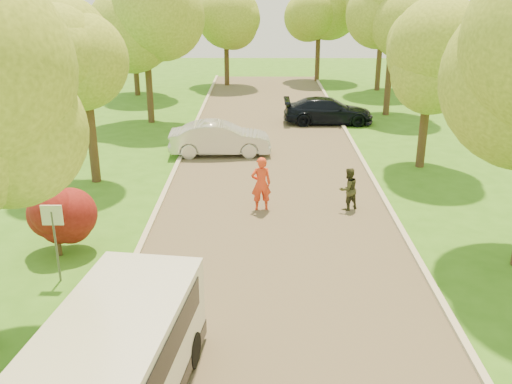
{
  "coord_description": "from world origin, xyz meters",
  "views": [
    {
      "loc": [
        -0.47,
        -9.41,
        7.57
      ],
      "look_at": [
        -0.59,
        7.34,
        1.3
      ],
      "focal_mm": 40.0,
      "sensor_mm": 36.0,
      "label": 1
    }
  ],
  "objects_px": {
    "street_sign": "(54,227)",
    "person_olive": "(348,189)",
    "minivan": "(111,371)",
    "silver_sedan": "(220,139)",
    "dark_sedan": "(328,111)",
    "person_striped": "(261,184)"
  },
  "relations": [
    {
      "from": "minivan",
      "to": "silver_sedan",
      "type": "relative_size",
      "value": 1.25
    },
    {
      "from": "silver_sedan",
      "to": "dark_sedan",
      "type": "bearing_deg",
      "value": -45.64
    },
    {
      "from": "dark_sedan",
      "to": "person_striped",
      "type": "distance_m",
      "value": 13.29
    },
    {
      "from": "silver_sedan",
      "to": "dark_sedan",
      "type": "height_order",
      "value": "silver_sedan"
    },
    {
      "from": "dark_sedan",
      "to": "person_olive",
      "type": "xyz_separation_m",
      "value": [
        -0.71,
        -12.7,
        0.04
      ]
    },
    {
      "from": "street_sign",
      "to": "dark_sedan",
      "type": "xyz_separation_m",
      "value": [
        9.1,
        17.81,
        -0.85
      ]
    },
    {
      "from": "minivan",
      "to": "dark_sedan",
      "type": "relative_size",
      "value": 1.17
    },
    {
      "from": "street_sign",
      "to": "dark_sedan",
      "type": "relative_size",
      "value": 0.44
    },
    {
      "from": "silver_sedan",
      "to": "person_striped",
      "type": "xyz_separation_m",
      "value": [
        1.87,
        -6.68,
        0.2
      ]
    },
    {
      "from": "dark_sedan",
      "to": "silver_sedan",
      "type": "bearing_deg",
      "value": 137.49
    },
    {
      "from": "minivan",
      "to": "person_olive",
      "type": "xyz_separation_m",
      "value": [
        5.66,
        10.24,
        -0.33
      ]
    },
    {
      "from": "street_sign",
      "to": "silver_sedan",
      "type": "relative_size",
      "value": 0.47
    },
    {
      "from": "street_sign",
      "to": "person_olive",
      "type": "xyz_separation_m",
      "value": [
        8.39,
        5.1,
        -0.81
      ]
    },
    {
      "from": "street_sign",
      "to": "person_striped",
      "type": "relative_size",
      "value": 1.13
    },
    {
      "from": "street_sign",
      "to": "person_olive",
      "type": "bearing_deg",
      "value": 31.32
    },
    {
      "from": "person_olive",
      "to": "minivan",
      "type": "bearing_deg",
      "value": 30.29
    },
    {
      "from": "minivan",
      "to": "person_striped",
      "type": "xyz_separation_m",
      "value": [
        2.65,
        10.18,
        -0.12
      ]
    },
    {
      "from": "dark_sedan",
      "to": "person_olive",
      "type": "distance_m",
      "value": 12.72
    },
    {
      "from": "silver_sedan",
      "to": "person_striped",
      "type": "bearing_deg",
      "value": -167.35
    },
    {
      "from": "street_sign",
      "to": "person_olive",
      "type": "distance_m",
      "value": 9.85
    },
    {
      "from": "silver_sedan",
      "to": "person_striped",
      "type": "relative_size",
      "value": 2.39
    },
    {
      "from": "minivan",
      "to": "dark_sedan",
      "type": "xyz_separation_m",
      "value": [
        6.38,
        22.94,
        -0.37
      ]
    }
  ]
}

